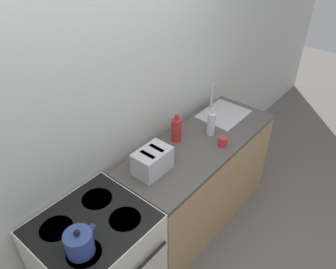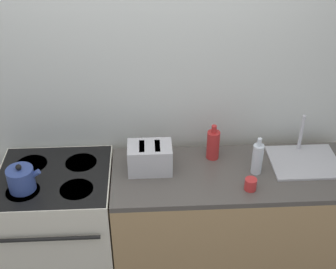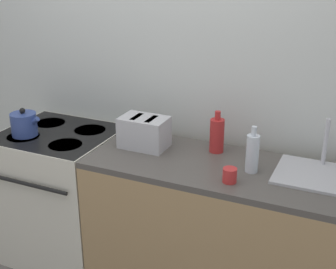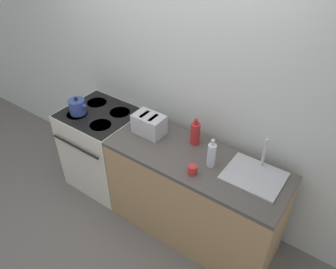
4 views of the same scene
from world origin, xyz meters
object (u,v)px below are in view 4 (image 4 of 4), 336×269
object	(u,v)px
stove	(104,148)
kettle	(77,107)
bottle_clear	(211,155)
bottle_red	(195,133)
toaster	(149,124)
cup_red	(192,170)

from	to	relation	value
stove	kettle	xyz separation A→B (m)	(-0.16, -0.11, 0.53)
bottle_clear	bottle_red	world-z (taller)	bottle_clear
stove	bottle_red	xyz separation A→B (m)	(1.05, 0.15, 0.56)
stove	bottle_clear	distance (m)	1.42
toaster	cup_red	bearing A→B (deg)	-20.67
toaster	bottle_clear	distance (m)	0.69
stove	cup_red	bearing A→B (deg)	-8.93
kettle	toaster	bearing A→B (deg)	10.90
toaster	stove	bearing A→B (deg)	-176.63
bottle_red	cup_red	world-z (taller)	bottle_red
stove	toaster	bearing A→B (deg)	3.37
stove	bottle_red	world-z (taller)	bottle_red
bottle_clear	bottle_red	xyz separation A→B (m)	(-0.26, 0.18, -0.00)
bottle_clear	bottle_red	distance (m)	0.31
toaster	cup_red	world-z (taller)	toaster
toaster	bottle_red	bearing A→B (deg)	14.83
cup_red	bottle_clear	bearing A→B (deg)	67.15
bottle_clear	bottle_red	bearing A→B (deg)	145.87
kettle	bottle_red	world-z (taller)	bottle_red
toaster	cup_red	xyz separation A→B (m)	(0.61, -0.23, -0.06)
cup_red	toaster	bearing A→B (deg)	159.33
toaster	bottle_clear	world-z (taller)	bottle_clear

